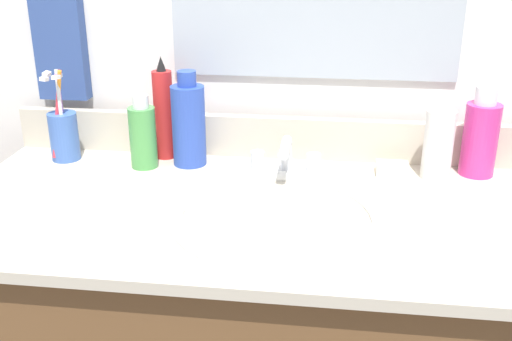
% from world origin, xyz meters
% --- Properties ---
extents(countertop, '(1.10, 0.55, 0.02)m').
position_xyz_m(countertop, '(0.00, 0.00, 0.77)').
color(countertop, beige).
rests_on(countertop, vanity_cabinet).
extents(backsplash, '(1.10, 0.02, 0.09)m').
position_xyz_m(backsplash, '(0.00, 0.26, 0.83)').
color(backsplash, beige).
rests_on(backsplash, countertop).
extents(back_wall, '(2.20, 0.04, 1.30)m').
position_xyz_m(back_wall, '(0.00, 0.32, 0.65)').
color(back_wall, white).
rests_on(back_wall, ground_plane).
extents(hand_towel, '(0.11, 0.04, 0.22)m').
position_xyz_m(hand_towel, '(-0.45, 0.28, 1.00)').
color(hand_towel, '#334C8C').
extents(sink_basin, '(0.37, 0.37, 0.11)m').
position_xyz_m(sink_basin, '(0.06, -0.04, 0.75)').
color(sink_basin, white).
rests_on(sink_basin, countertop).
extents(faucet, '(0.16, 0.10, 0.08)m').
position_xyz_m(faucet, '(0.06, 0.15, 0.81)').
color(faucet, silver).
rests_on(faucet, countertop).
extents(bottle_spray_red, '(0.04, 0.04, 0.22)m').
position_xyz_m(bottle_spray_red, '(-0.21, 0.23, 0.88)').
color(bottle_spray_red, red).
rests_on(bottle_spray_red, countertop).
extents(bottle_toner_green, '(0.06, 0.06, 0.15)m').
position_xyz_m(bottle_toner_green, '(-0.24, 0.17, 0.85)').
color(bottle_toner_green, '#4C9E4C').
rests_on(bottle_toner_green, countertop).
extents(bottle_lotion_white, '(0.06, 0.06, 0.17)m').
position_xyz_m(bottle_lotion_white, '(0.36, 0.18, 0.86)').
color(bottle_lotion_white, white).
rests_on(bottle_lotion_white, countertop).
extents(bottle_shampoo_blue, '(0.07, 0.07, 0.20)m').
position_xyz_m(bottle_shampoo_blue, '(-0.15, 0.19, 0.87)').
color(bottle_shampoo_blue, '#2D4CB2').
rests_on(bottle_shampoo_blue, countertop).
extents(bottle_soap_pink, '(0.07, 0.07, 0.18)m').
position_xyz_m(bottle_soap_pink, '(0.44, 0.21, 0.86)').
color(bottle_soap_pink, '#D8338C').
rests_on(bottle_soap_pink, countertop).
extents(cup_blue_plastic, '(0.07, 0.07, 0.20)m').
position_xyz_m(cup_blue_plastic, '(-0.42, 0.19, 0.84)').
color(cup_blue_plastic, '#3F66B7').
rests_on(cup_blue_plastic, countertop).
extents(soap_bar, '(0.06, 0.04, 0.02)m').
position_xyz_m(soap_bar, '(0.27, 0.19, 0.79)').
color(soap_bar, white).
rests_on(soap_bar, countertop).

